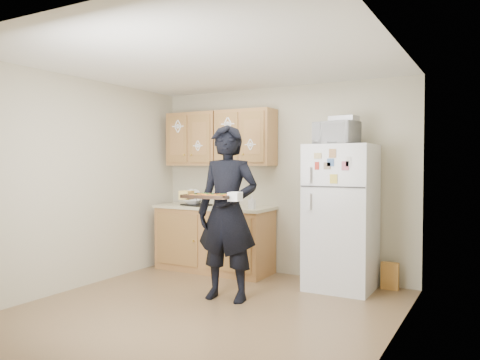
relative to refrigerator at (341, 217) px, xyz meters
name	(u,v)px	position (x,y,z in m)	size (l,w,h in m)	color
floor	(207,309)	(-0.95, -1.43, -0.85)	(3.60, 3.60, 0.00)	brown
ceiling	(206,61)	(-0.95, -1.43, 1.65)	(3.60, 3.60, 0.00)	white
wall_back	(280,181)	(-0.95, 0.37, 0.40)	(3.60, 0.04, 2.50)	#BFB79B
wall_front	(59,198)	(-0.95, -3.23, 0.40)	(3.60, 0.04, 2.50)	#BFB79B
wall_left	(80,183)	(-2.75, -1.43, 0.40)	(0.04, 3.60, 2.50)	#BFB79B
wall_right	(391,191)	(0.85, -1.43, 0.40)	(0.04, 3.60, 2.50)	#BFB79B
refrigerator	(341,217)	(0.00, 0.00, 0.00)	(0.75, 0.70, 1.70)	silver
base_cabinet	(214,240)	(-1.80, 0.05, -0.42)	(1.60, 0.60, 0.86)	olive
countertop	(214,207)	(-1.80, 0.05, 0.03)	(1.64, 0.64, 0.04)	beige
upper_cab_left	(195,139)	(-2.20, 0.18, 0.98)	(0.80, 0.33, 0.75)	olive
upper_cab_right	(246,138)	(-1.38, 0.18, 0.98)	(0.80, 0.33, 0.75)	olive
cereal_box	(390,276)	(0.52, 0.24, -0.69)	(0.20, 0.07, 0.32)	#E5AE50
person	(228,213)	(-0.95, -1.03, 0.10)	(0.69, 0.45, 1.89)	black
baking_tray	(210,197)	(-0.98, -1.33, 0.29)	(0.50, 0.37, 0.04)	black
pizza_front_left	(196,195)	(-1.08, -1.42, 0.30)	(0.17, 0.17, 0.02)	orange
pizza_front_right	(217,196)	(-0.85, -1.40, 0.30)	(0.17, 0.17, 0.02)	orange
pizza_back_left	(204,194)	(-1.10, -1.25, 0.30)	(0.17, 0.17, 0.02)	orange
pizza_back_right	(224,195)	(-0.87, -1.23, 0.30)	(0.17, 0.17, 0.02)	orange
pizza_center	(210,195)	(-0.98, -1.33, 0.30)	(0.17, 0.17, 0.02)	orange
microwave	(336,133)	(-0.05, -0.05, 0.98)	(0.48, 0.32, 0.26)	silver
foil_pan	(344,119)	(0.03, -0.02, 1.15)	(0.30, 0.21, 0.06)	#ABACB2
dish_rack	(196,200)	(-2.03, -0.04, 0.12)	(0.37, 0.28, 0.15)	black
bowl	(193,202)	(-2.09, -0.04, 0.10)	(0.24, 0.24, 0.06)	white
soap_bottle	(252,202)	(-1.14, -0.10, 0.14)	(0.08, 0.08, 0.17)	silver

